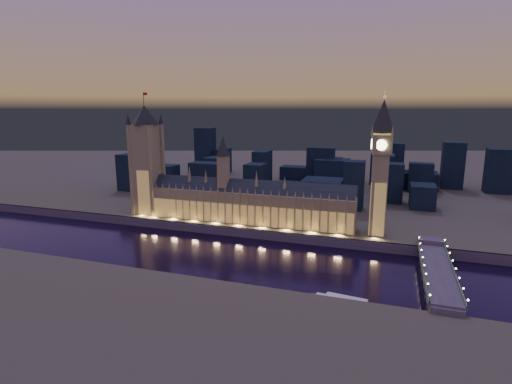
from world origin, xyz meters
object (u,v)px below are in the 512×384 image
(westminster_bridge, at_px, (436,272))
(river_boat, at_px, (346,302))
(palace_of_westminster, at_px, (243,202))
(elizabeth_tower, at_px, (381,156))
(victoria_tower, at_px, (147,155))

(westminster_bridge, distance_m, river_boat, 73.58)
(palace_of_westminster, relative_size, elizabeth_tower, 1.75)
(palace_of_westminster, xyz_separation_m, river_boat, (106.65, -117.41, -24.81))
(river_boat, bearing_deg, elizabeth_tower, 84.57)
(victoria_tower, bearing_deg, river_boat, -29.62)
(elizabeth_tower, distance_m, westminster_bridge, 101.69)
(palace_of_westminster, relative_size, victoria_tower, 1.72)
(palace_of_westminster, distance_m, elizabeth_tower, 126.56)
(elizabeth_tower, relative_size, river_boat, 2.57)
(river_boat, bearing_deg, westminster_bridge, 45.33)
(westminster_bridge, bearing_deg, victoria_tower, 165.81)
(elizabeth_tower, bearing_deg, palace_of_westminster, -179.91)
(victoria_tower, height_order, river_boat, victoria_tower)
(victoria_tower, distance_m, river_boat, 246.50)
(victoria_tower, bearing_deg, westminster_bridge, -14.19)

